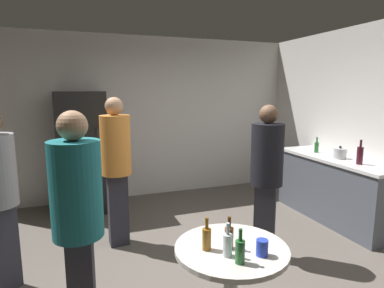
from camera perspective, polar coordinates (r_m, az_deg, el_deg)
ground_plane at (r=3.56m, az=1.51°, el=-22.14°), size 5.20×5.20×0.10m
wall_back at (r=5.58m, az=-8.35°, el=4.59°), size 5.32×0.06×2.70m
refrigerator at (r=5.10m, az=-18.72°, el=-1.37°), size 0.70×0.68×1.80m
kitchen_counter at (r=5.01m, az=24.03°, el=-7.17°), size 0.64×1.84×0.90m
kettle at (r=4.81m, az=24.66°, el=-1.51°), size 0.24×0.17×0.18m
wine_bottle_on_counter at (r=4.54m, az=27.51°, el=-1.73°), size 0.08×0.08×0.31m
beer_bottle_on_counter at (r=5.15m, az=21.12°, el=-0.47°), size 0.06×0.06×0.23m
foreground_table at (r=2.44m, az=6.92°, el=-19.73°), size 0.80×0.80×0.73m
beer_bottle_amber at (r=2.30m, az=2.61°, el=-16.25°), size 0.06×0.06×0.23m
beer_bottle_brown at (r=2.33m, az=6.55°, el=-15.99°), size 0.06×0.06×0.23m
beer_bottle_green at (r=2.16m, az=8.47°, el=-18.12°), size 0.06×0.06×0.23m
beer_bottle_clear at (r=2.23m, az=6.29°, el=-17.15°), size 0.06×0.06×0.23m
plastic_cup_blue at (r=2.29m, az=12.36°, el=-17.43°), size 0.08×0.08×0.11m
person_in_black_shirt at (r=3.52m, az=13.01°, el=-4.55°), size 0.48×0.48×1.67m
person_in_orange_shirt at (r=3.81m, az=-13.24°, el=-2.80°), size 0.36×0.36×1.74m
person_in_teal_shirt at (r=2.36m, az=-19.52°, el=-11.58°), size 0.38×0.38×1.69m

